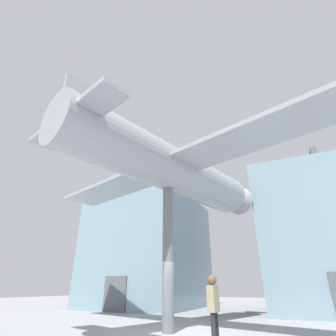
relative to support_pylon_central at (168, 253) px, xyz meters
The scene contains 6 objects.
ground_plane 2.84m from the support_pylon_central, ahead, with size 80.00×80.00×0.00m, color gray.
glass_pavilion_left 13.86m from the support_pylon_central, 121.02° to the left, with size 8.39×10.41×9.79m.
glass_pavilion_right 13.86m from the support_pylon_central, 58.98° to the left, with size 8.39×10.41×9.79m.
support_pylon_central is the anchor object (origin of this frame).
suspended_airplane 3.93m from the support_pylon_central, 72.26° to the left, with size 15.78×13.05×2.99m.
visitor_person 3.62m from the support_pylon_central, 41.31° to the right, with size 0.28×0.43×1.90m.
Camera 1 is at (4.71, -10.35, 1.55)m, focal length 28.00 mm.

